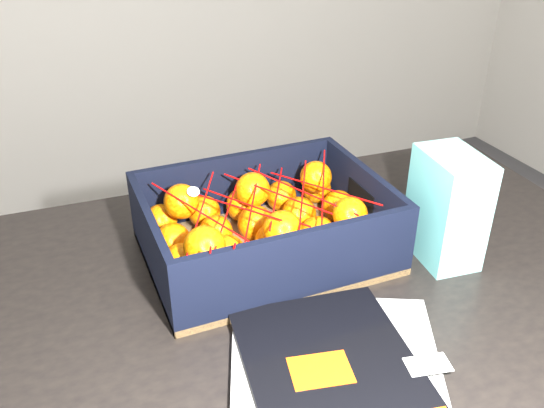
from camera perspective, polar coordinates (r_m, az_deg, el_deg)
name	(u,v)px	position (r m, az deg, el deg)	size (l,w,h in m)	color
table	(287,347)	(0.93, 1.48, -13.87)	(1.23, 0.85, 0.75)	black
magazine_stack	(337,373)	(0.75, 6.37, -16.20)	(0.36, 0.34, 0.02)	beige
produce_crate	(265,234)	(0.94, -0.71, -2.95)	(0.38, 0.28, 0.12)	olive
clementine_heap	(264,227)	(0.93, -0.75, -2.31)	(0.35, 0.26, 0.11)	orange
mesh_net	(261,204)	(0.89, -1.07, 0.00)	(0.31, 0.25, 0.09)	red
retail_carton	(447,207)	(0.95, 16.84, -0.33)	(0.08, 0.12, 0.18)	silver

